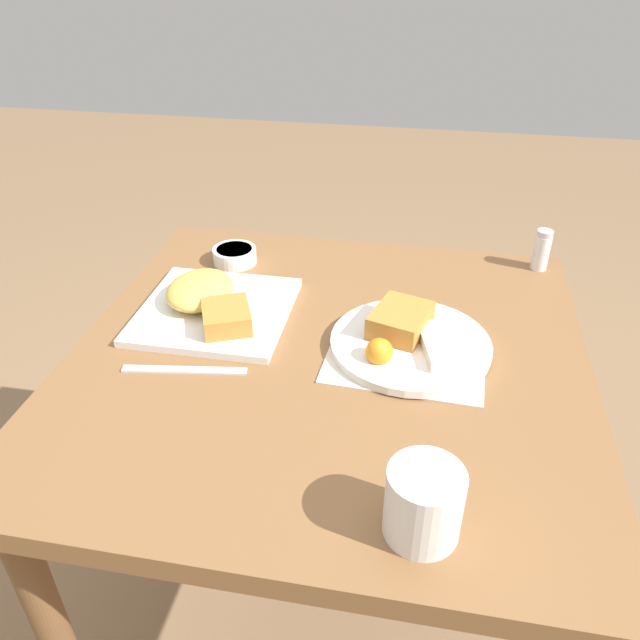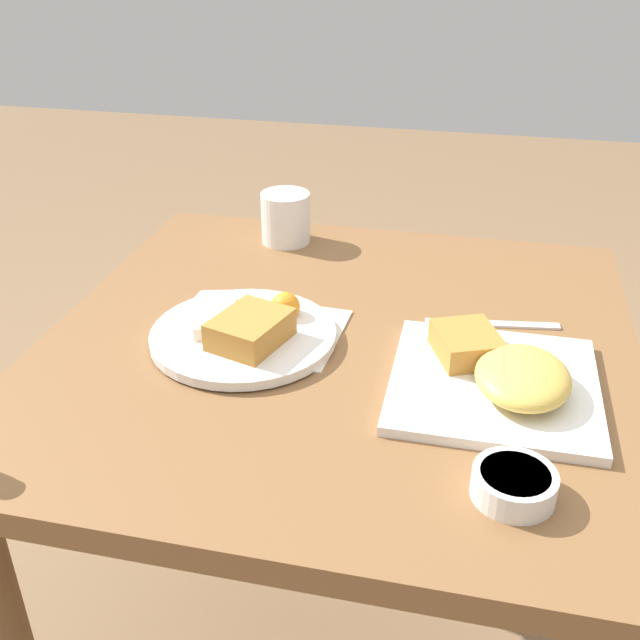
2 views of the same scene
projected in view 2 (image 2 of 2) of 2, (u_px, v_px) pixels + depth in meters
dining_table at (338, 396)px, 1.13m from camera, size 0.85×0.84×0.75m
menu_card at (254, 330)px, 1.10m from camera, size 0.19×0.26×0.00m
plate_square_near at (501, 376)px, 0.96m from camera, size 0.26×0.26×0.06m
plate_oval_far at (245, 331)px, 1.06m from camera, size 0.27×0.27×0.05m
sauce_ramekin at (514, 484)px, 0.79m from camera, size 0.09×0.09×0.03m
butter_knife at (492, 324)px, 1.11m from camera, size 0.04×0.20×0.00m
coffee_mug at (286, 218)px, 1.37m from camera, size 0.09×0.09×0.09m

